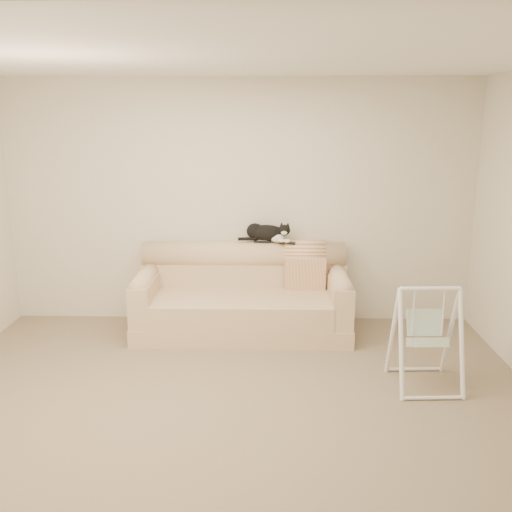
{
  "coord_description": "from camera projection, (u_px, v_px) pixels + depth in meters",
  "views": [
    {
      "loc": [
        0.3,
        -4.05,
        2.23
      ],
      "look_at": [
        0.19,
        1.27,
        0.9
      ],
      "focal_mm": 40.0,
      "sensor_mm": 36.0,
      "label": 1
    }
  ],
  "objects": [
    {
      "name": "room_shell",
      "position": [
        226.0,
        214.0,
        4.11
      ],
      "size": [
        5.04,
        4.04,
        2.6
      ],
      "color": "beige",
      "rests_on": "ground"
    },
    {
      "name": "remote_b",
      "position": [
        287.0,
        243.0,
        6.01
      ],
      "size": [
        0.18,
        0.11,
        0.02
      ],
      "color": "black",
      "rests_on": "sofa"
    },
    {
      "name": "remote_a",
      "position": [
        263.0,
        241.0,
        6.06
      ],
      "size": [
        0.18,
        0.06,
        0.03
      ],
      "color": "black",
      "rests_on": "sofa"
    },
    {
      "name": "baby_swing",
      "position": [
        426.0,
        336.0,
        4.73
      ],
      "size": [
        0.55,
        0.59,
        0.88
      ],
      "color": "white",
      "rests_on": "ground"
    },
    {
      "name": "tuxedo_cat",
      "position": [
        267.0,
        233.0,
        6.04
      ],
      "size": [
        0.56,
        0.3,
        0.22
      ],
      "color": "black",
      "rests_on": "sofa"
    },
    {
      "name": "throw_blanket",
      "position": [
        305.0,
        259.0,
        6.08
      ],
      "size": [
        0.43,
        0.38,
        0.58
      ],
      "color": "#C2683F",
      "rests_on": "sofa"
    },
    {
      "name": "sofa",
      "position": [
        243.0,
        299.0,
        5.96
      ],
      "size": [
        2.2,
        0.93,
        0.9
      ],
      "color": "tan",
      "rests_on": "ground"
    },
    {
      "name": "ground_plane",
      "position": [
        229.0,
        406.0,
        4.48
      ],
      "size": [
        5.0,
        5.0,
        0.0
      ],
      "primitive_type": "plane",
      "color": "#7A624C",
      "rests_on": "ground"
    }
  ]
}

